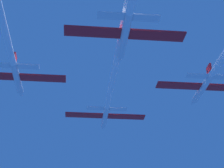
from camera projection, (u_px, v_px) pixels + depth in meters
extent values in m
cylinder|color=white|center=(105.00, 117.00, 102.96)|extent=(1.40, 12.77, 1.40)
cone|color=white|center=(103.00, 128.00, 109.83)|extent=(1.38, 2.81, 1.38)
ellipsoid|color=black|center=(104.00, 119.00, 105.71)|extent=(0.98, 2.55, 0.70)
cube|color=red|center=(84.00, 115.00, 101.93)|extent=(9.70, 2.81, 0.31)
cube|color=red|center=(126.00, 117.00, 102.86)|extent=(9.70, 2.81, 0.31)
cube|color=red|center=(107.00, 103.00, 99.25)|extent=(0.37, 2.30, 2.04)
cube|color=white|center=(95.00, 108.00, 97.99)|extent=(4.37, 1.69, 0.31)
cube|color=white|center=(118.00, 109.00, 98.47)|extent=(4.37, 1.69, 0.31)
cylinder|color=white|center=(117.00, 58.00, 76.56)|extent=(1.26, 47.07, 1.26)
cylinder|color=white|center=(17.00, 78.00, 83.50)|extent=(1.40, 12.77, 1.40)
cone|color=white|center=(21.00, 94.00, 90.37)|extent=(1.38, 2.81, 1.38)
ellipsoid|color=black|center=(19.00, 82.00, 86.26)|extent=(0.98, 2.55, 0.70)
cube|color=red|center=(43.00, 78.00, 83.40)|extent=(9.70, 2.81, 0.31)
cube|color=red|center=(15.00, 59.00, 79.79)|extent=(0.37, 2.30, 2.04)
cube|color=white|center=(28.00, 66.00, 79.01)|extent=(4.37, 1.69, 0.31)
cylinder|color=white|center=(203.00, 88.00, 86.01)|extent=(1.40, 12.77, 1.40)
cone|color=white|center=(193.00, 103.00, 92.88)|extent=(1.38, 2.81, 1.38)
ellipsoid|color=black|center=(199.00, 91.00, 88.77)|extent=(0.98, 2.55, 0.70)
cube|color=red|center=(179.00, 86.00, 84.99)|extent=(9.70, 2.81, 0.31)
cube|color=red|center=(209.00, 70.00, 82.30)|extent=(0.37, 2.30, 2.04)
cube|color=white|center=(197.00, 76.00, 81.04)|extent=(4.37, 1.69, 0.31)
cube|color=white|center=(224.00, 77.00, 81.52)|extent=(4.37, 1.69, 0.31)
cylinder|color=white|center=(125.00, 36.00, 67.41)|extent=(1.40, 12.77, 1.40)
cone|color=white|center=(120.00, 59.00, 74.28)|extent=(1.38, 2.81, 1.38)
ellipsoid|color=black|center=(123.00, 42.00, 70.17)|extent=(0.98, 2.55, 0.70)
cube|color=red|center=(93.00, 32.00, 66.39)|extent=(9.70, 2.81, 0.31)
cube|color=red|center=(157.00, 35.00, 67.31)|extent=(9.70, 2.81, 0.31)
cube|color=red|center=(128.00, 9.00, 63.70)|extent=(0.37, 2.30, 2.04)
cube|color=white|center=(111.00, 16.00, 62.44)|extent=(4.37, 1.69, 0.31)
cube|color=white|center=(146.00, 18.00, 62.92)|extent=(4.37, 1.69, 0.31)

